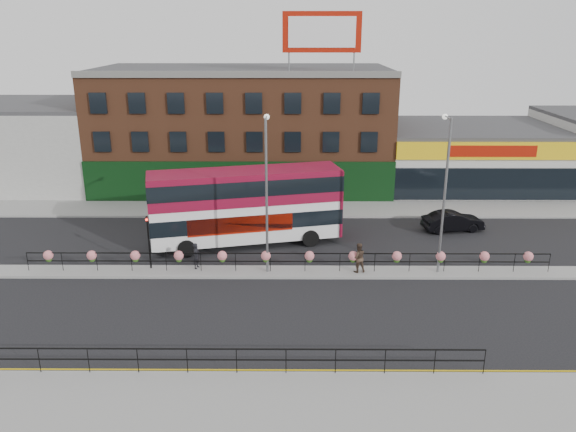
{
  "coord_description": "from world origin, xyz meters",
  "views": [
    {
      "loc": [
        0.2,
        -29.7,
        13.43
      ],
      "look_at": [
        0.0,
        3.0,
        2.5
      ],
      "focal_mm": 35.0,
      "sensor_mm": 36.0,
      "label": 1
    }
  ],
  "objects_px": {
    "car": "(453,221)",
    "lamp_column_east": "(445,183)",
    "double_decker_bus": "(246,199)",
    "pedestrian_b": "(358,258)",
    "lamp_column_west": "(267,183)",
    "pedestrian_a": "(196,256)"
  },
  "relations": [
    {
      "from": "pedestrian_a",
      "to": "lamp_column_west",
      "type": "relative_size",
      "value": 0.17
    },
    {
      "from": "pedestrian_b",
      "to": "lamp_column_west",
      "type": "height_order",
      "value": "lamp_column_west"
    },
    {
      "from": "pedestrian_a",
      "to": "lamp_column_east",
      "type": "height_order",
      "value": "lamp_column_east"
    },
    {
      "from": "pedestrian_b",
      "to": "lamp_column_east",
      "type": "relative_size",
      "value": 0.2
    },
    {
      "from": "double_decker_bus",
      "to": "lamp_column_east",
      "type": "bearing_deg",
      "value": -21.83
    },
    {
      "from": "double_decker_bus",
      "to": "pedestrian_b",
      "type": "bearing_deg",
      "value": -35.49
    },
    {
      "from": "car",
      "to": "lamp_column_east",
      "type": "distance_m",
      "value": 9.01
    },
    {
      "from": "lamp_column_west",
      "to": "double_decker_bus",
      "type": "bearing_deg",
      "value": 108.42
    },
    {
      "from": "lamp_column_west",
      "to": "lamp_column_east",
      "type": "height_order",
      "value": "lamp_column_east"
    },
    {
      "from": "car",
      "to": "lamp_column_east",
      "type": "height_order",
      "value": "lamp_column_east"
    },
    {
      "from": "double_decker_bus",
      "to": "pedestrian_b",
      "type": "relative_size",
      "value": 7.16
    },
    {
      "from": "pedestrian_a",
      "to": "lamp_column_east",
      "type": "relative_size",
      "value": 0.17
    },
    {
      "from": "car",
      "to": "lamp_column_west",
      "type": "xyz_separation_m",
      "value": [
        -12.65,
        -7.16,
        4.7
      ]
    },
    {
      "from": "lamp_column_east",
      "to": "car",
      "type": "bearing_deg",
      "value": 68.3
    },
    {
      "from": "double_decker_bus",
      "to": "pedestrian_a",
      "type": "distance_m",
      "value": 5.48
    },
    {
      "from": "pedestrian_b",
      "to": "lamp_column_east",
      "type": "bearing_deg",
      "value": 171.44
    },
    {
      "from": "double_decker_bus",
      "to": "lamp_column_east",
      "type": "distance_m",
      "value": 12.43
    },
    {
      "from": "double_decker_bus",
      "to": "pedestrian_b",
      "type": "height_order",
      "value": "double_decker_bus"
    },
    {
      "from": "pedestrian_b",
      "to": "pedestrian_a",
      "type": "bearing_deg",
      "value": -14.6
    },
    {
      "from": "double_decker_bus",
      "to": "lamp_column_east",
      "type": "relative_size",
      "value": 1.42
    },
    {
      "from": "lamp_column_west",
      "to": "pedestrian_a",
      "type": "bearing_deg",
      "value": 176.57
    },
    {
      "from": "pedestrian_a",
      "to": "lamp_column_west",
      "type": "height_order",
      "value": "lamp_column_west"
    }
  ]
}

